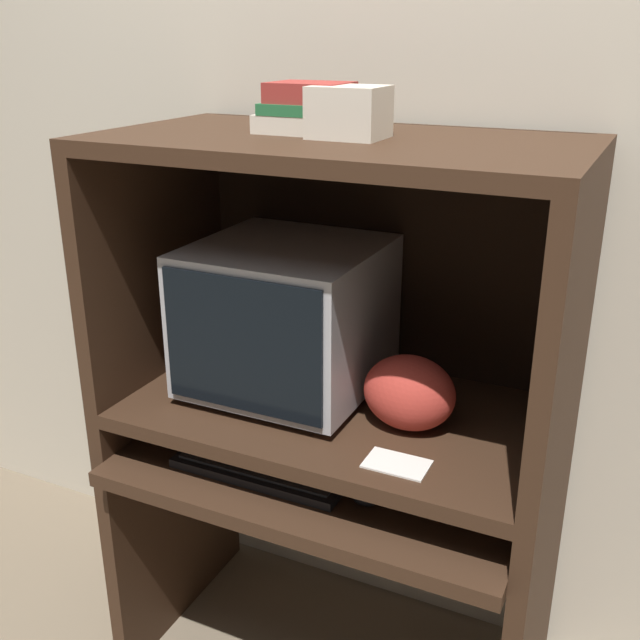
{
  "coord_description": "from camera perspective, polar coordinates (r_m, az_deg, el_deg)",
  "views": [
    {
      "loc": [
        0.65,
        -1.18,
        1.63
      ],
      "look_at": [
        -0.05,
        0.29,
        1.0
      ],
      "focal_mm": 42.0,
      "sensor_mm": 36.0,
      "label": 1
    }
  ],
  "objects": [
    {
      "name": "crt_monitor",
      "position": [
        1.82,
        -2.53,
        0.28
      ],
      "size": [
        0.43,
        0.44,
        0.37
      ],
      "color": "#B2B2B7",
      "rests_on": "desk_monitor_shelf"
    },
    {
      "name": "snack_bag",
      "position": [
        1.69,
        6.81,
        -5.52
      ],
      "size": [
        0.21,
        0.16,
        0.17
      ],
      "color": "#BC382D",
      "rests_on": "desk_monitor_shelf"
    },
    {
      "name": "desk_monitor_shelf",
      "position": [
        1.82,
        1.3,
        -7.27
      ],
      "size": [
        1.05,
        0.58,
        0.13
      ],
      "color": "#382316",
      "rests_on": "desk_base"
    },
    {
      "name": "mouse",
      "position": [
        1.68,
        3.46,
        -13.45
      ],
      "size": [
        0.06,
        0.04,
        0.03
      ],
      "color": "black",
      "rests_on": "desk_base"
    },
    {
      "name": "hutch_upper",
      "position": [
        1.69,
        1.93,
        6.85
      ],
      "size": [
        1.05,
        0.58,
        0.63
      ],
      "color": "#382316",
      "rests_on": "desk_monitor_shelf"
    },
    {
      "name": "book_stack",
      "position": [
        1.67,
        -0.84,
        15.76
      ],
      "size": [
        0.21,
        0.15,
        0.11
      ],
      "color": "beige",
      "rests_on": "hutch_upper"
    },
    {
      "name": "storage_box",
      "position": [
        1.59,
        2.22,
        15.54
      ],
      "size": [
        0.15,
        0.13,
        0.1
      ],
      "color": "beige",
      "rests_on": "hutch_upper"
    },
    {
      "name": "desk_base",
      "position": [
        1.98,
        0.62,
        -16.74
      ],
      "size": [
        1.05,
        0.63,
        0.67
      ],
      "color": "#382316",
      "rests_on": "ground_plane"
    },
    {
      "name": "paper_card",
      "position": [
        1.58,
        5.88,
        -10.85
      ],
      "size": [
        0.13,
        0.09,
        0.0
      ],
      "color": "white",
      "rests_on": "desk_monitor_shelf"
    },
    {
      "name": "wall_back",
      "position": [
        1.96,
        5.73,
        11.25
      ],
      "size": [
        6.0,
        0.06,
        2.6
      ],
      "color": "beige",
      "rests_on": "ground_plane"
    },
    {
      "name": "keyboard",
      "position": [
        1.79,
        -4.39,
        -11.1
      ],
      "size": [
        0.42,
        0.15,
        0.03
      ],
      "color": "black",
      "rests_on": "desk_base"
    }
  ]
}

